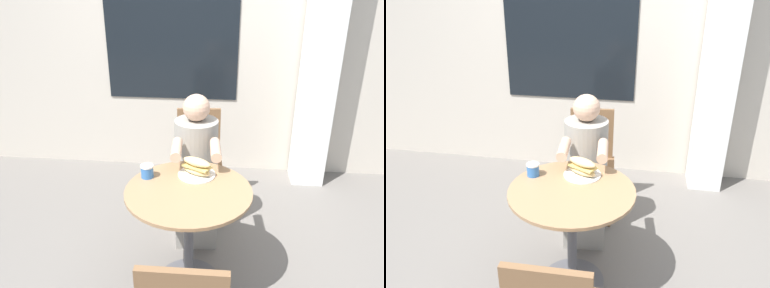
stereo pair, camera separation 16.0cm
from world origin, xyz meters
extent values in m
plane|color=slate|center=(0.00, 0.00, 0.00)|extent=(8.00, 8.00, 0.00)
cube|color=beige|center=(0.00, 1.70, 1.40)|extent=(8.00, 0.08, 2.80)
cube|color=black|center=(-0.34, 1.65, 1.63)|extent=(1.24, 0.01, 1.78)
cube|color=silver|center=(0.99, 1.50, 1.20)|extent=(0.29, 0.29, 2.40)
cylinder|color=#997551|center=(0.00, 0.00, 0.69)|extent=(0.74, 0.74, 0.02)
cylinder|color=#515156|center=(0.00, 0.00, 0.35)|extent=(0.06, 0.06, 0.66)
cylinder|color=#515156|center=(0.00, 0.00, 0.01)|extent=(0.41, 0.41, 0.02)
cube|color=brown|center=(-0.01, 0.80, 0.44)|extent=(0.41, 0.41, 0.02)
cube|color=brown|center=(-0.02, 0.97, 0.66)|extent=(0.35, 0.06, 0.42)
cylinder|color=brown|center=(0.17, 0.65, 0.21)|extent=(0.03, 0.03, 0.43)
cylinder|color=brown|center=(-0.16, 0.62, 0.21)|extent=(0.03, 0.03, 0.43)
cylinder|color=brown|center=(0.14, 0.98, 0.21)|extent=(0.03, 0.03, 0.43)
cylinder|color=brown|center=(-0.19, 0.95, 0.21)|extent=(0.03, 0.03, 0.43)
cube|color=gray|center=(0.00, 0.52, 0.23)|extent=(0.33, 0.41, 0.45)
cylinder|color=gray|center=(-0.01, 0.58, 0.68)|extent=(0.31, 0.31, 0.46)
sphere|color=#D6A889|center=(-0.01, 0.58, 1.01)|extent=(0.19, 0.19, 0.19)
cylinder|color=#D6A889|center=(0.14, 0.31, 0.82)|extent=(0.09, 0.25, 0.07)
cylinder|color=#D6A889|center=(-0.11, 0.29, 0.82)|extent=(0.09, 0.25, 0.07)
cylinder|color=white|center=(0.03, 0.18, 0.71)|extent=(0.23, 0.23, 0.01)
ellipsoid|color=#DBB77A|center=(0.03, 0.18, 0.73)|extent=(0.21, 0.16, 0.05)
cube|color=#D6BC66|center=(0.03, 0.18, 0.76)|extent=(0.19, 0.16, 0.01)
ellipsoid|color=#DBB77A|center=(0.03, 0.18, 0.79)|extent=(0.21, 0.16, 0.05)
cylinder|color=#336BB7|center=(-0.27, 0.12, 0.74)|extent=(0.08, 0.08, 0.07)
cylinder|color=white|center=(-0.27, 0.12, 0.78)|extent=(0.08, 0.08, 0.01)
camera|label=1|loc=(0.21, -1.86, 1.83)|focal=35.00mm
camera|label=2|loc=(0.37, -1.84, 1.83)|focal=35.00mm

